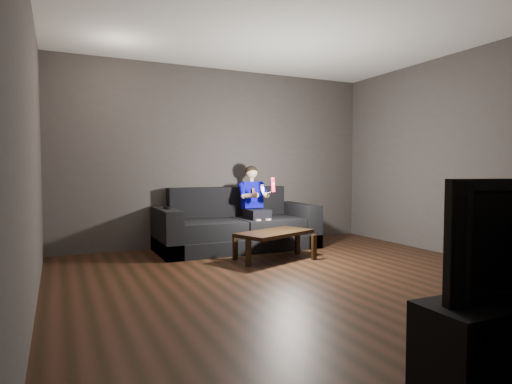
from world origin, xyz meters
TOP-DOWN VIEW (x-y plane):
  - floor at (0.00, 0.00)m, footprint 5.00×5.00m
  - back_wall at (0.00, 2.50)m, footprint 5.00×0.04m
  - left_wall at (-2.50, 0.00)m, footprint 0.04×5.00m
  - right_wall at (2.50, 0.00)m, footprint 0.04×5.00m
  - ceiling at (0.00, 0.00)m, footprint 5.00×5.00m
  - sofa at (0.05, 2.01)m, footprint 2.31×1.00m
  - child at (0.31, 1.94)m, footprint 0.44×0.54m
  - wii_remote_red at (0.39, 1.52)m, footprint 0.06×0.08m
  - nunchuk_white at (0.23, 1.53)m, footprint 0.06×0.08m
  - wii_remote_black at (-0.99, 1.92)m, footprint 0.07×0.16m
  - coffee_table at (0.19, 1.07)m, footprint 1.13×0.84m

SIDE VIEW (x-z plane):
  - floor at x=0.00m, z-range 0.00..0.00m
  - sofa at x=0.05m, z-range -0.15..0.74m
  - coffee_table at x=0.19m, z-range 0.13..0.50m
  - wii_remote_black at x=-0.99m, z-range 0.63..0.66m
  - child at x=0.31m, z-range 0.19..1.28m
  - nunchuk_white at x=0.23m, z-range 0.83..0.96m
  - wii_remote_red at x=0.39m, z-range 0.84..1.05m
  - back_wall at x=0.00m, z-range 0.00..2.70m
  - left_wall at x=-2.50m, z-range 0.00..2.70m
  - right_wall at x=2.50m, z-range 0.00..2.70m
  - ceiling at x=0.00m, z-range 2.69..2.71m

